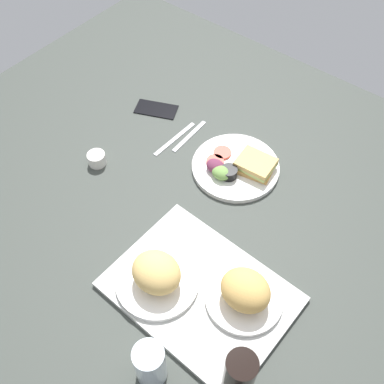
# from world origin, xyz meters

# --- Properties ---
(ground_plane) EXTENTS (1.90, 1.50, 0.03)m
(ground_plane) POSITION_xyz_m (0.00, 0.00, -0.01)
(ground_plane) COLOR #383D38
(serving_tray) EXTENTS (0.46, 0.34, 0.02)m
(serving_tray) POSITION_xyz_m (-0.18, 0.25, 0.01)
(serving_tray) COLOR #B2B2AD
(serving_tray) RESTS_ON ground_plane
(bread_plate_near) EXTENTS (0.20, 0.20, 0.10)m
(bread_plate_near) POSITION_xyz_m (-0.28, 0.20, 0.06)
(bread_plate_near) COLOR white
(bread_plate_near) RESTS_ON serving_tray
(bread_plate_far) EXTENTS (0.22, 0.22, 0.10)m
(bread_plate_far) POSITION_xyz_m (-0.08, 0.30, 0.06)
(bread_plate_far) COLOR white
(bread_plate_far) RESTS_ON serving_tray
(plate_with_salad) EXTENTS (0.27, 0.27, 0.05)m
(plate_with_salad) POSITION_xyz_m (-0.02, -0.15, 0.02)
(plate_with_salad) COLOR white
(plate_with_salad) RESTS_ON ground_plane
(drinking_glass) EXTENTS (0.07, 0.07, 0.13)m
(drinking_glass) POSITION_xyz_m (-0.22, 0.48, 0.07)
(drinking_glass) COLOR silver
(drinking_glass) RESTS_ON ground_plane
(soda_bottle) EXTENTS (0.06, 0.06, 0.23)m
(soda_bottle) POSITION_xyz_m (-0.39, 0.40, 0.11)
(soda_bottle) COLOR black
(soda_bottle) RESTS_ON ground_plane
(espresso_cup) EXTENTS (0.06, 0.06, 0.04)m
(espresso_cup) POSITION_xyz_m (0.34, 0.10, 0.02)
(espresso_cup) COLOR silver
(espresso_cup) RESTS_ON ground_plane
(fork) EXTENTS (0.02, 0.17, 0.01)m
(fork) POSITION_xyz_m (0.19, -0.17, 0.00)
(fork) COLOR #B7B7BC
(fork) RESTS_ON ground_plane
(knife) EXTENTS (0.02, 0.19, 0.01)m
(knife) POSITION_xyz_m (0.22, -0.13, 0.00)
(knife) COLOR #B7B7BC
(knife) RESTS_ON ground_plane
(cell_phone) EXTENTS (0.16, 0.12, 0.01)m
(cell_phone) POSITION_xyz_m (0.36, -0.20, 0.00)
(cell_phone) COLOR black
(cell_phone) RESTS_ON ground_plane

